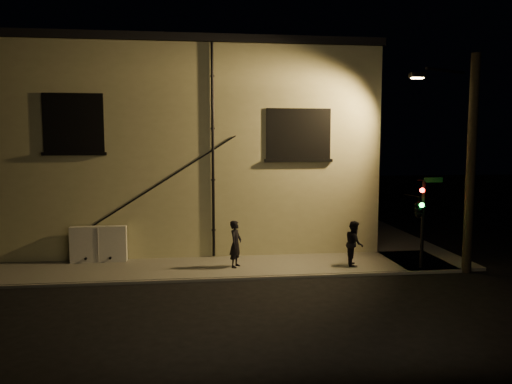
{
  "coord_description": "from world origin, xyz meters",
  "views": [
    {
      "loc": [
        -2.56,
        -16.59,
        4.82
      ],
      "look_at": [
        -0.25,
        1.8,
        2.82
      ],
      "focal_mm": 35.0,
      "sensor_mm": 36.0,
      "label": 1
    }
  ],
  "objects": [
    {
      "name": "streetlamp_pole",
      "position": [
        7.13,
        0.03,
        4.08
      ],
      "size": [
        2.06,
        1.4,
        7.76
      ],
      "color": "black",
      "rests_on": "ground"
    },
    {
      "name": "traffic_signal",
      "position": [
        5.43,
        0.19,
        2.34
      ],
      "size": [
        1.32,
        1.95,
        3.3
      ],
      "color": "black",
      "rests_on": "sidewalk"
    },
    {
      "name": "ground",
      "position": [
        0.0,
        0.0,
        0.0
      ],
      "size": [
        90.0,
        90.0,
        0.0
      ],
      "primitive_type": "plane",
      "color": "black"
    },
    {
      "name": "sidewalk",
      "position": [
        1.22,
        4.39,
        0.06
      ],
      "size": [
        21.0,
        16.0,
        0.12
      ],
      "color": "slate",
      "rests_on": "ground"
    },
    {
      "name": "building",
      "position": [
        -3.0,
        8.99,
        4.4
      ],
      "size": [
        16.2,
        12.23,
        8.8
      ],
      "color": "beige",
      "rests_on": "ground"
    },
    {
      "name": "utility_cabinet",
      "position": [
        -6.19,
        2.7,
        0.81
      ],
      "size": [
        2.09,
        0.35,
        1.37
      ],
      "primitive_type": "cube",
      "color": "silver",
      "rests_on": "sidewalk"
    },
    {
      "name": "pedestrian_b",
      "position": [
        3.32,
        0.97,
        0.95
      ],
      "size": [
        0.78,
        0.92,
        1.67
      ],
      "primitive_type": "imported",
      "rotation": [
        0.0,
        0.0,
        1.36
      ],
      "color": "black",
      "rests_on": "sidewalk"
    },
    {
      "name": "pedestrian_a",
      "position": [
        -1.07,
        1.27,
        0.98
      ],
      "size": [
        0.65,
        0.74,
        1.72
      ],
      "primitive_type": "imported",
      "rotation": [
        0.0,
        0.0,
        1.11
      ],
      "color": "black",
      "rests_on": "sidewalk"
    }
  ]
}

